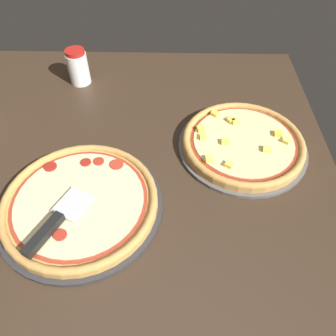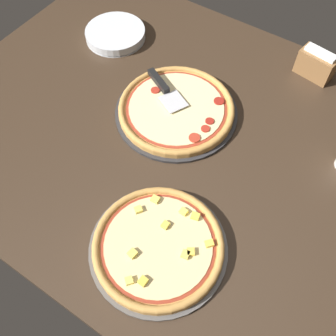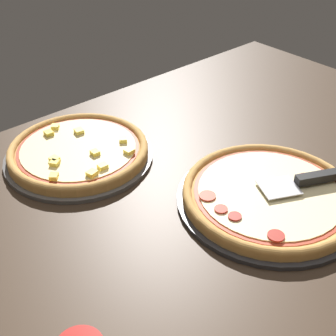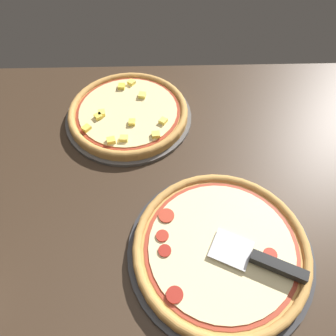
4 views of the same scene
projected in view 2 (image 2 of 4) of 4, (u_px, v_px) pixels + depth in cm
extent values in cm
cube|color=#38281C|center=(165.00, 130.00, 127.32)|extent=(149.35, 120.45, 3.60)
cylinder|color=#2D2D30|center=(176.00, 112.00, 128.40)|extent=(39.98, 39.98, 1.00)
cylinder|color=#C68E47|center=(176.00, 109.00, 127.29)|extent=(37.58, 37.58, 1.64)
torus|color=#C68E47|center=(176.00, 108.00, 126.60)|extent=(37.58, 37.58, 1.95)
cylinder|color=#A33823|center=(176.00, 107.00, 126.54)|extent=(32.67, 32.67, 0.15)
cylinder|color=beige|center=(176.00, 107.00, 126.43)|extent=(30.82, 30.82, 0.40)
cylinder|color=#B73823|center=(194.00, 138.00, 119.23)|extent=(3.54, 3.54, 0.40)
cylinder|color=maroon|center=(219.00, 101.00, 127.31)|extent=(3.35, 3.35, 0.40)
cylinder|color=#AD2D1E|center=(205.00, 129.00, 121.12)|extent=(2.77, 2.77, 0.40)
cylinder|color=maroon|center=(210.00, 121.00, 122.77)|extent=(2.75, 2.75, 0.40)
cylinder|color=#AD2D1E|center=(155.00, 90.00, 129.92)|extent=(2.96, 2.96, 0.40)
cylinder|color=#565451|center=(158.00, 248.00, 102.95)|extent=(36.49, 36.49, 1.00)
cylinder|color=#C68E47|center=(158.00, 246.00, 101.81)|extent=(34.30, 34.30, 1.73)
torus|color=#C68E47|center=(158.00, 245.00, 101.08)|extent=(34.30, 34.30, 1.99)
cylinder|color=maroon|center=(158.00, 245.00, 101.02)|extent=(29.81, 29.81, 0.15)
cylinder|color=beige|center=(158.00, 245.00, 100.91)|extent=(28.12, 28.12, 0.40)
cube|color=#F4D64C|center=(209.00, 243.00, 100.36)|extent=(2.78, 2.82, 1.03)
cube|color=#F9E05B|center=(138.00, 209.00, 105.60)|extent=(2.61, 2.66, 1.03)
cube|color=#F4D64C|center=(191.00, 252.00, 99.17)|extent=(2.67, 2.69, 1.03)
cube|color=yellow|center=(143.00, 281.00, 95.11)|extent=(2.07, 2.27, 1.03)
cube|color=#F9E05B|center=(185.00, 254.00, 98.79)|extent=(2.25, 2.41, 1.03)
cube|color=#F9E05B|center=(155.00, 199.00, 107.30)|extent=(2.31, 2.11, 1.03)
cube|color=#F4D64C|center=(195.00, 216.00, 104.55)|extent=(2.63, 2.43, 1.03)
cube|color=#F9E05B|center=(129.00, 281.00, 95.18)|extent=(2.68, 2.68, 1.03)
cube|color=#F9E05B|center=(183.00, 212.00, 105.26)|extent=(2.13, 1.89, 1.03)
cube|color=#F4D64C|center=(165.00, 225.00, 103.16)|extent=(1.83, 2.08, 1.03)
cube|color=#F9E05B|center=(132.00, 253.00, 98.91)|extent=(2.34, 2.49, 1.03)
cube|color=silver|center=(173.00, 101.00, 126.57)|extent=(10.25, 9.75, 0.24)
cube|color=black|center=(159.00, 81.00, 130.33)|extent=(11.06, 6.92, 2.00)
cylinder|color=silver|center=(116.00, 37.00, 148.74)|extent=(22.40, 22.40, 0.70)
cylinder|color=silver|center=(116.00, 36.00, 148.16)|extent=(22.40, 22.40, 0.70)
cylinder|color=silver|center=(115.00, 34.00, 147.57)|extent=(22.40, 22.40, 0.70)
cylinder|color=silver|center=(115.00, 33.00, 146.98)|extent=(22.40, 22.40, 0.70)
cylinder|color=silver|center=(115.00, 31.00, 146.39)|extent=(22.40, 22.40, 0.70)
cube|color=olive|center=(316.00, 65.00, 134.61)|extent=(13.35, 8.24, 9.09)
cube|color=white|center=(321.00, 53.00, 130.28)|extent=(11.06, 5.09, 1.20)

